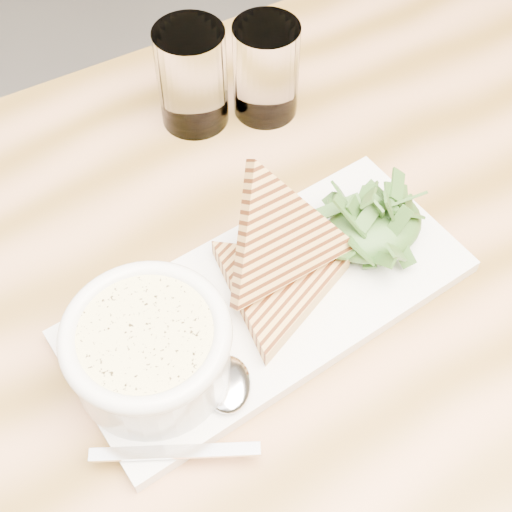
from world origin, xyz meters
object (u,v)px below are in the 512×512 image
soup_bowl (150,354)px  glass_near (192,77)px  platter (269,300)px  table_top (372,275)px  glass_far (266,70)px

soup_bowl → glass_near: size_ratio=1.14×
platter → glass_near: bearing=74.4°
platter → soup_bowl: (-0.12, -0.01, 0.03)m
platter → glass_near: size_ratio=3.22×
table_top → glass_far: glass_far is taller
soup_bowl → glass_near: (0.18, 0.25, 0.02)m
table_top → platter: platter is taller
soup_bowl → glass_far: (0.25, 0.22, 0.01)m
platter → table_top: bearing=-8.8°
glass_near → glass_far: 0.08m
glass_far → glass_near: bearing=157.2°
soup_bowl → glass_far: bearing=40.5°
table_top → soup_bowl: 0.23m
platter → glass_near: (0.07, 0.24, 0.05)m
glass_near → table_top: bearing=-81.2°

